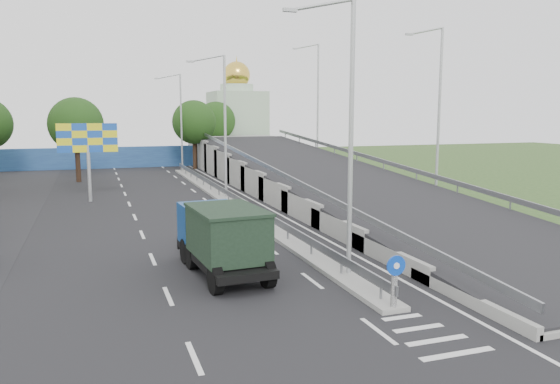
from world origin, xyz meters
name	(u,v)px	position (x,y,z in m)	size (l,w,h in m)	color
ground	(435,340)	(0.00, 0.00, 0.00)	(160.00, 160.00, 0.00)	#2D4C1E
road_surface	(196,217)	(-3.00, 20.00, 0.00)	(26.00, 90.00, 0.04)	black
median	(229,203)	(0.00, 24.00, 0.10)	(1.00, 44.00, 0.20)	gray
overpass_ramp	(329,175)	(7.50, 24.00, 1.75)	(10.00, 50.00, 3.50)	gray
median_guardrail	(229,193)	(0.00, 24.00, 0.75)	(0.09, 44.00, 0.71)	gray
sign_bollard	(395,281)	(0.00, 2.17, 1.03)	(0.64, 0.23, 1.67)	black
lamp_post_near	(347,124)	(0.11, 6.00, 5.81)	(2.74, 0.18, 10.08)	#B2B5B7
lamp_post_mid	(222,119)	(0.11, 26.00, 5.81)	(2.74, 0.18, 10.08)	#B2B5B7
lamp_post_far	(179,117)	(0.11, 46.00, 5.81)	(2.74, 0.18, 10.08)	#B2B5B7
blue_wall	(136,157)	(-4.00, 52.00, 1.20)	(30.00, 0.50, 2.40)	navy
church	(237,119)	(10.00, 60.00, 5.31)	(7.00, 7.00, 13.80)	#B2CCAD
billboard	(88,142)	(-9.00, 28.00, 4.19)	(4.00, 0.24, 5.50)	#B2B5B7
tree_left_mid	(76,125)	(-10.00, 40.00, 5.18)	(4.80, 4.80, 7.60)	black
tree_median_far	(194,122)	(2.00, 48.00, 5.18)	(4.80, 4.80, 7.60)	black
tree_ramp_far	(216,121)	(6.00, 55.00, 5.18)	(4.80, 4.80, 7.60)	black
dump_truck	(222,235)	(-4.12, 8.18, 1.50)	(2.71, 6.29, 2.71)	black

